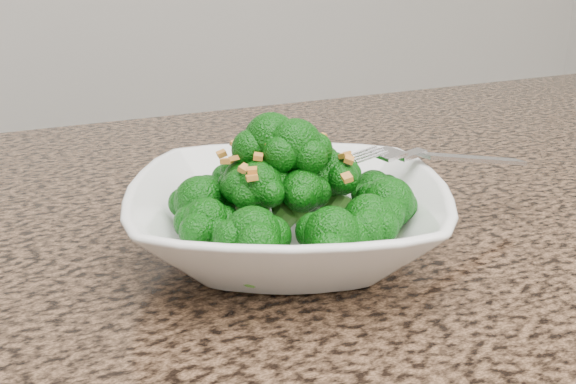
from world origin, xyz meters
name	(u,v)px	position (x,y,z in m)	size (l,w,h in m)	color
granite_counter	(342,289)	(0.00, 0.30, 0.89)	(1.64, 1.04, 0.03)	brown
bowl	(288,219)	(-0.02, 0.34, 0.93)	(0.23, 0.23, 0.06)	white
broccoli_pile	(288,138)	(-0.02, 0.34, 0.99)	(0.20, 0.20, 0.07)	#0B590A
garlic_topping	(288,87)	(-0.02, 0.34, 1.03)	(0.12, 0.12, 0.01)	gold
fork	(416,154)	(0.09, 0.34, 0.96)	(0.20, 0.03, 0.01)	silver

